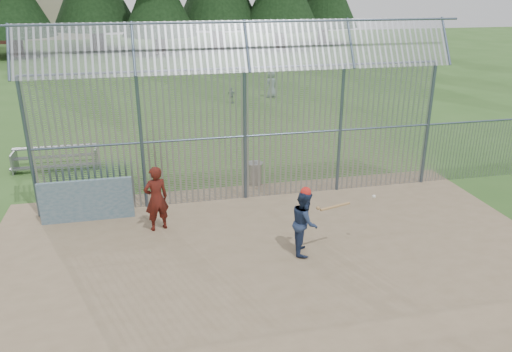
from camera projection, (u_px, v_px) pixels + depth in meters
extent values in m
plane|color=#2D511E|center=(274.00, 253.00, 12.30)|extent=(120.00, 120.00, 0.00)
cube|color=#756047|center=(279.00, 263.00, 11.85)|extent=(14.00, 10.00, 0.02)
cube|color=#38566B|center=(87.00, 200.00, 13.79)|extent=(2.50, 0.12, 1.20)
imported|color=navy|center=(305.00, 222.00, 12.06)|extent=(0.78, 0.91, 1.62)
imported|color=maroon|center=(156.00, 199.00, 13.18)|extent=(0.75, 0.61, 1.79)
imported|color=slate|center=(271.00, 84.00, 28.95)|extent=(0.90, 0.79, 1.56)
imported|color=slate|center=(231.00, 95.00, 27.68)|extent=(0.55, 0.49, 0.89)
sphere|color=red|center=(306.00, 192.00, 11.78)|extent=(0.26, 0.26, 0.26)
cylinder|color=#AA7F4C|center=(335.00, 206.00, 11.92)|extent=(0.83, 0.30, 0.07)
sphere|color=#AA7F4C|center=(318.00, 208.00, 11.83)|extent=(0.09, 0.09, 0.09)
sphere|color=white|center=(374.00, 197.00, 12.21)|extent=(0.09, 0.09, 0.09)
cylinder|color=gray|center=(255.00, 174.00, 16.49)|extent=(0.52, 0.52, 0.70)
cylinder|color=#9EA0A5|center=(255.00, 163.00, 16.36)|extent=(0.56, 0.56, 0.05)
sphere|color=#9EA0A5|center=(255.00, 162.00, 16.34)|extent=(0.10, 0.10, 0.10)
cube|color=slate|center=(55.00, 166.00, 17.62)|extent=(3.00, 0.25, 0.05)
cube|color=slate|center=(56.00, 156.00, 17.84)|extent=(3.00, 0.25, 0.05)
cube|color=gray|center=(56.00, 147.00, 18.07)|extent=(3.00, 0.25, 0.05)
cube|color=slate|center=(14.00, 162.00, 17.60)|extent=(0.06, 0.90, 0.70)
cube|color=slate|center=(97.00, 156.00, 18.17)|extent=(0.06, 0.90, 0.70)
cylinder|color=#47566B|center=(29.00, 150.00, 13.55)|extent=(0.10, 0.10, 4.00)
cylinder|color=#47566B|center=(142.00, 143.00, 14.16)|extent=(0.10, 0.10, 4.00)
cylinder|color=#47566B|center=(245.00, 136.00, 14.77)|extent=(0.10, 0.10, 4.00)
cylinder|color=#47566B|center=(340.00, 130.00, 15.38)|extent=(0.10, 0.10, 4.00)
cylinder|color=#47566B|center=(428.00, 125.00, 15.99)|extent=(0.10, 0.10, 4.00)
cylinder|color=#47566B|center=(244.00, 68.00, 14.05)|extent=(12.00, 0.07, 0.07)
cylinder|color=#47566B|center=(245.00, 136.00, 14.77)|extent=(12.00, 0.06, 0.06)
cube|color=gray|center=(245.00, 136.00, 14.77)|extent=(12.00, 0.02, 4.00)
cube|color=gray|center=(247.00, 46.00, 13.48)|extent=(12.00, 0.77, 1.31)
cylinder|color=#47566B|center=(424.00, 154.00, 16.35)|extent=(0.08, 0.08, 2.00)
cylinder|color=#332319|center=(15.00, 39.00, 45.34)|extent=(1.19, 1.19, 3.06)
cylinder|color=#332319|center=(97.00, 33.00, 49.43)|extent=(1.33, 1.33, 3.42)
cylinder|color=#332319|center=(161.00, 38.00, 47.10)|extent=(1.12, 1.12, 2.88)
cylinder|color=#332319|center=(219.00, 30.00, 50.92)|extent=(1.40, 1.40, 3.60)
cylinder|color=#332319|center=(280.00, 33.00, 50.38)|extent=(1.26, 1.26, 3.24)
cylinder|color=#332319|center=(323.00, 29.00, 55.27)|extent=(1.19, 1.19, 3.06)
cube|color=#B2A58C|center=(63.00, 12.00, 61.61)|extent=(8.00, 7.00, 6.00)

